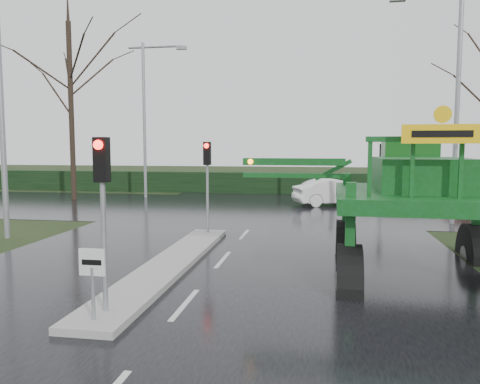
% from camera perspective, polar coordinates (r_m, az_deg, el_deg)
% --- Properties ---
extents(ground, '(140.00, 140.00, 0.00)m').
position_cam_1_polar(ground, '(10.24, -6.73, -13.56)').
color(ground, black).
rests_on(ground, ground).
extents(road_main, '(14.00, 80.00, 0.02)m').
position_cam_1_polar(road_main, '(19.76, 1.42, -4.20)').
color(road_main, black).
rests_on(road_main, ground).
extents(road_cross, '(80.00, 12.00, 0.02)m').
position_cam_1_polar(road_cross, '(25.65, 3.31, -1.95)').
color(road_cross, black).
rests_on(road_cross, ground).
extents(median_island, '(1.20, 10.00, 0.16)m').
position_cam_1_polar(median_island, '(13.33, -8.51, -8.67)').
color(median_island, gray).
rests_on(median_island, ground).
extents(hedge_row, '(44.00, 0.90, 1.50)m').
position_cam_1_polar(hedge_row, '(33.50, 4.80, 1.07)').
color(hedge_row, black).
rests_on(hedge_row, ground).
extents(brick_wall, '(0.40, 20.00, 1.20)m').
position_cam_1_polar(brick_wall, '(26.59, 26.44, -0.97)').
color(brick_wall, '#592D1E').
rests_on(brick_wall, ground).
extents(keep_left_sign, '(0.50, 0.07, 1.35)m').
position_cam_1_polar(keep_left_sign, '(9.06, -17.55, -9.34)').
color(keep_left_sign, gray).
rests_on(keep_left_sign, ground).
extents(traffic_signal_near, '(0.26, 0.33, 3.52)m').
position_cam_1_polar(traffic_signal_near, '(9.24, -16.44, 0.63)').
color(traffic_signal_near, gray).
rests_on(traffic_signal_near, ground).
extents(traffic_signal_mid, '(0.26, 0.33, 3.52)m').
position_cam_1_polar(traffic_signal_mid, '(17.27, -4.02, 3.02)').
color(traffic_signal_mid, gray).
rests_on(traffic_signal_mid, ground).
extents(traffic_signal_far, '(0.26, 0.33, 3.52)m').
position_cam_1_polar(traffic_signal_far, '(29.54, 16.87, 3.83)').
color(traffic_signal_far, gray).
rests_on(traffic_signal_far, ground).
extents(street_light_left_near, '(3.85, 0.30, 10.00)m').
position_cam_1_polar(street_light_left_near, '(18.98, -26.51, 12.98)').
color(street_light_left_near, gray).
rests_on(street_light_left_near, ground).
extents(street_light_right, '(3.85, 0.30, 10.00)m').
position_cam_1_polar(street_light_right, '(22.13, 24.27, 11.92)').
color(street_light_right, gray).
rests_on(street_light_right, ground).
extents(street_light_left_far, '(3.85, 0.30, 10.00)m').
position_cam_1_polar(street_light_left_far, '(31.37, -11.09, 10.27)').
color(street_light_left_far, gray).
rests_on(street_light_left_far, ground).
extents(tree_left_far, '(7.70, 7.70, 13.26)m').
position_cam_1_polar(tree_left_far, '(31.48, -19.98, 12.14)').
color(tree_left_far, black).
rests_on(tree_left_far, ground).
extents(crop_sprayer, '(9.46, 6.02, 5.28)m').
position_cam_1_polar(crop_sprayer, '(11.41, 13.36, 1.14)').
color(crop_sprayer, black).
rests_on(crop_sprayer, ground).
extents(white_sedan, '(4.85, 3.17, 1.51)m').
position_cam_1_polar(white_sedan, '(27.28, 11.37, -1.62)').
color(white_sedan, white).
rests_on(white_sedan, ground).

